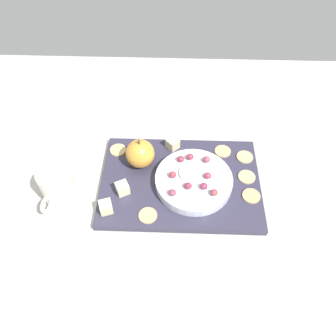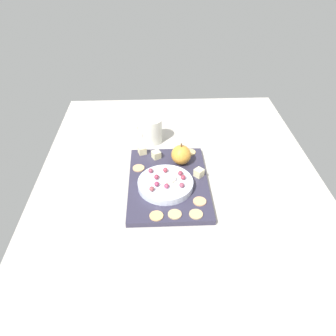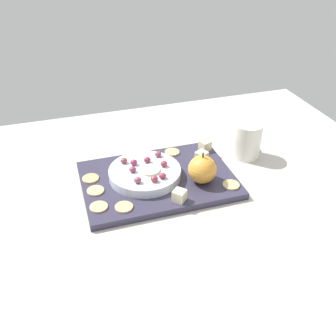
{
  "view_description": "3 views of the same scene",
  "coord_description": "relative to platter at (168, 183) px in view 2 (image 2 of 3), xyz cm",
  "views": [
    {
      "loc": [
        -2.69,
        50.82,
        68.6
      ],
      "look_at": [
        -1.09,
        2.7,
        8.51
      ],
      "focal_mm": 35.94,
      "sensor_mm": 36.0,
      "label": 1
    },
    {
      "loc": [
        -86.13,
        7.44,
        74.11
      ],
      "look_at": [
        -2.03,
        3.93,
        9.38
      ],
      "focal_mm": 34.91,
      "sensor_mm": 36.0,
      "label": 2
    },
    {
      "loc": [
        -24.88,
        -70.67,
        59.93
      ],
      "look_at": [
        -1.98,
        2.12,
        9.12
      ],
      "focal_mm": 41.02,
      "sensor_mm": 36.0,
      "label": 3
    }
  ],
  "objects": [
    {
      "name": "table",
      "position": [
        4.05,
        -3.92,
        -2.85
      ],
      "size": [
        119.59,
        96.08,
        3.98
      ],
      "primitive_type": "cube",
      "color": "#B5AFA5",
      "rests_on": "ground"
    },
    {
      "name": "platter",
      "position": [
        0.0,
        0.0,
        0.0
      ],
      "size": [
        36.87,
        25.75,
        1.72
      ],
      "primitive_type": "cube",
      "color": "#302E42",
      "rests_on": "table"
    },
    {
      "name": "serving_dish",
      "position": [
        -3.0,
        1.02,
        1.99
      ],
      "size": [
        17.67,
        17.67,
        2.27
      ],
      "primitive_type": "cylinder",
      "color": "silver",
      "rests_on": "platter"
    },
    {
      "name": "apple_whole",
      "position": [
        9.64,
        -4.84,
        4.29
      ],
      "size": [
        6.87,
        6.87,
        6.87
      ],
      "primitive_type": "sphere",
      "color": "gold",
      "rests_on": "platter"
    },
    {
      "name": "apple_stem",
      "position": [
        9.64,
        -4.84,
        8.33
      ],
      "size": [
        0.5,
        0.5,
        1.2
      ],
      "primitive_type": "cylinder",
      "color": "brown",
      "rests_on": "apple_whole"
    },
    {
      "name": "cheese_cube_0",
      "position": [
        16.0,
        8.8,
        2.19
      ],
      "size": [
        3.37,
        3.37,
        2.66
      ],
      "primitive_type": "cube",
      "rotation": [
        0.0,
        0.0,
        0.33
      ],
      "color": "beige",
      "rests_on": "platter"
    },
    {
      "name": "cheese_cube_1",
      "position": [
        13.02,
        3.74,
        2.19
      ],
      "size": [
        3.59,
        3.59,
        2.66
      ],
      "primitive_type": "cube",
      "rotation": [
        0.0,
        0.0,
        0.48
      ],
      "color": "beige",
      "rests_on": "platter"
    },
    {
      "name": "cheese_cube_2",
      "position": [
        2.1,
        -10.26,
        2.19
      ],
      "size": [
        3.77,
        3.77,
        2.66
      ],
      "primitive_type": "cube",
      "rotation": [
        0.0,
        0.0,
        0.77
      ],
      "color": "beige",
      "rests_on": "platter"
    },
    {
      "name": "cracker_0",
      "position": [
        -15.92,
        4.1,
        1.06
      ],
      "size": [
        4.03,
        4.03,
        0.4
      ],
      "primitive_type": "cylinder",
      "color": "tan",
      "rests_on": "platter"
    },
    {
      "name": "cracker_1",
      "position": [
        6.93,
        9.92,
        1.06
      ],
      "size": [
        4.03,
        4.03,
        0.4
      ],
      "primitive_type": "cylinder",
      "color": "tan",
      "rests_on": "platter"
    },
    {
      "name": "cracker_2",
      "position": [
        -15.73,
        -7.38,
        1.06
      ],
      "size": [
        4.03,
        4.03,
        0.4
      ],
      "primitive_type": "cylinder",
      "color": "tan",
      "rests_on": "platter"
    },
    {
      "name": "cracker_3",
      "position": [
        15.71,
        -8.66,
        1.06
      ],
      "size": [
        4.03,
        4.03,
        0.4
      ],
      "primitive_type": "cylinder",
      "color": "tan",
      "rests_on": "platter"
    },
    {
      "name": "cracker_4",
      "position": [
        -15.51,
        -1.23,
        1.06
      ],
      "size": [
        4.03,
        4.03,
        0.4
      ],
      "primitive_type": "cylinder",
      "color": "tan",
      "rests_on": "platter"
    },
    {
      "name": "cracker_5",
      "position": [
        -10.43,
        -9.09,
        1.06
      ],
      "size": [
        4.03,
        4.03,
        0.4
      ],
      "primitive_type": "cylinder",
      "color": "tan",
      "rests_on": "platter"
    },
    {
      "name": "grape_0",
      "position": [
        -5.04,
        3.77,
        3.85
      ],
      "size": [
        1.73,
        1.55,
        1.45
      ],
      "primitive_type": "ellipsoid",
      "color": "#842C4B",
      "rests_on": "serving_dish"
    },
    {
      "name": "grape_1",
      "position": [
        1.79,
        5.69,
        3.84
      ],
      "size": [
        1.73,
        1.55,
        1.42
      ],
      "primitive_type": "ellipsoid",
      "color": "#873A4E",
      "rests_on": "serving_dish"
    },
    {
      "name": "grape_2",
      "position": [
        -6.02,
        0.78,
        3.83
      ],
      "size": [
        1.73,
        1.55,
        1.41
      ],
      "primitive_type": "ellipsoid",
      "color": "#8D334F",
      "rests_on": "serving_dish"
    },
    {
      "name": "grape_3",
      "position": [
        -1.6,
        3.8,
        3.89
      ],
      "size": [
        1.73,
        1.55,
        1.53
      ],
      "primitive_type": "ellipsoid",
      "color": "maroon",
      "rests_on": "serving_dish"
    },
    {
      "name": "grape_4",
      "position": [
        1.85,
        0.86,
        3.91
      ],
      "size": [
        1.73,
        1.55,
        1.57
      ],
      "primitive_type": "ellipsoid",
      "color": "#983443",
      "rests_on": "serving_dish"
    },
    {
      "name": "grape_5",
      "position": [
        -5.93,
        -3.85,
        3.88
      ],
      "size": [
        1.73,
        1.55,
        1.51
      ],
      "primitive_type": "ellipsoid",
      "color": "#8A3E52",
      "rests_on": "serving_dish"
    },
    {
      "name": "grape_6",
      "position": [
        -7.22,
        5.35,
        3.83
      ],
      "size": [
        1.73,
        1.55,
        1.41
      ],
      "primitive_type": "ellipsoid",
      "color": "brown",
      "rests_on": "serving_dish"
    },
    {
      "name": "grape_7",
      "position": [
        0.07,
        -3.56,
        3.82
      ],
      "size": [
        1.73,
        1.55,
        1.38
      ],
      "primitive_type": "ellipsoid",
      "color": "maroon",
      "rests_on": "serving_dish"
    },
    {
      "name": "grape_8",
      "position": [
        -2.12,
        -4.63,
        3.89
      ],
      "size": [
        1.73,
        1.55,
        1.52
      ],
      "primitive_type": "ellipsoid",
      "color": "#923142",
      "rests_on": "serving_dish"
    },
    {
      "name": "apple_slice_0",
      "position": [
        -1.94,
        -0.13,
        3.43
      ],
      "size": [
        4.73,
        4.73,
        0.6
      ],
      "primitive_type": "cylinder",
      "color": "beige",
      "rests_on": "serving_dish"
    },
    {
      "name": "cup",
      "position": [
        26.67,
        5.12,
        4.04
      ],
      "size": [
        7.4,
        10.42,
        9.8
      ],
      "color": "silver",
      "rests_on": "table"
    }
  ]
}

